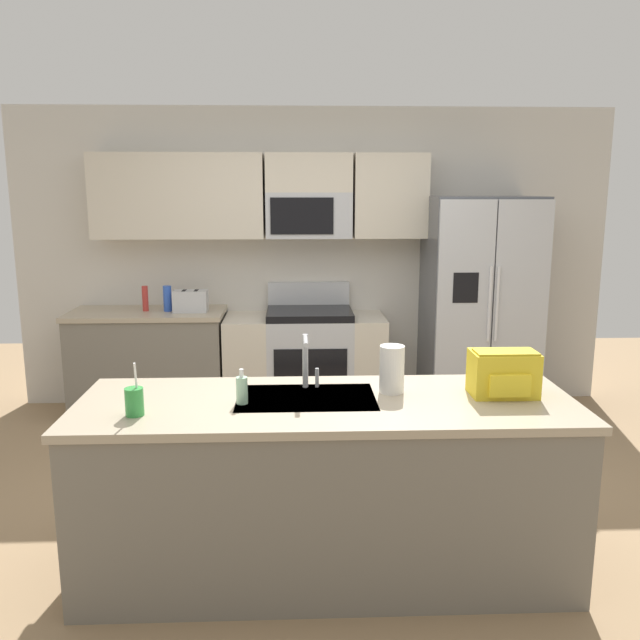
{
  "coord_description": "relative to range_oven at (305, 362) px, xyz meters",
  "views": [
    {
      "loc": [
        -0.18,
        -3.66,
        1.9
      ],
      "look_at": [
        -0.01,
        0.6,
        1.05
      ],
      "focal_mm": 36.69,
      "sensor_mm": 36.0,
      "label": 1
    }
  ],
  "objects": [
    {
      "name": "soap_dispenser",
      "position": [
        -0.35,
        -2.47,
        0.53
      ],
      "size": [
        0.06,
        0.06,
        0.17
      ],
      "color": "#A5D8B2",
      "rests_on": "island_counter"
    },
    {
      "name": "island_counter",
      "position": [
        0.06,
        -2.44,
        0.01
      ],
      "size": [
        2.42,
        0.84,
        0.9
      ],
      "color": "slate",
      "rests_on": "ground"
    },
    {
      "name": "ground_plane",
      "position": [
        0.09,
        -1.8,
        -0.44
      ],
      "size": [
        9.0,
        9.0,
        0.0
      ],
      "primitive_type": "plane",
      "color": "#997A56",
      "rests_on": "ground"
    },
    {
      "name": "bottle_blue",
      "position": [
        -1.15,
        -0.02,
        0.56
      ],
      "size": [
        0.07,
        0.07,
        0.21
      ],
      "primitive_type": "cylinder",
      "color": "blue",
      "rests_on": "back_counter"
    },
    {
      "name": "toaster",
      "position": [
        -0.96,
        -0.05,
        0.55
      ],
      "size": [
        0.28,
        0.16,
        0.18
      ],
      "color": "#B7BABF",
      "rests_on": "back_counter"
    },
    {
      "name": "back_counter",
      "position": [
        -1.33,
        -0.0,
        0.01
      ],
      "size": [
        1.29,
        0.63,
        0.9
      ],
      "color": "slate",
      "rests_on": "ground"
    },
    {
      "name": "drink_cup_green",
      "position": [
        -0.82,
        -2.62,
        0.52
      ],
      "size": [
        0.08,
        0.08,
        0.25
      ],
      "color": "green",
      "rests_on": "island_counter"
    },
    {
      "name": "paper_towel_roll",
      "position": [
        0.39,
        -2.32,
        0.58
      ],
      "size": [
        0.12,
        0.12,
        0.24
      ],
      "primitive_type": "cylinder",
      "color": "white",
      "rests_on": "island_counter"
    },
    {
      "name": "range_oven",
      "position": [
        0.0,
        0.0,
        0.0
      ],
      "size": [
        1.36,
        0.61,
        1.1
      ],
      "color": "#B7BABF",
      "rests_on": "ground"
    },
    {
      "name": "refrigerator",
      "position": [
        1.48,
        -0.07,
        0.48
      ],
      "size": [
        0.9,
        0.76,
        1.85
      ],
      "color": "#4C4F54",
      "rests_on": "ground"
    },
    {
      "name": "sink_faucet",
      "position": [
        -0.03,
        -2.25,
        0.62
      ],
      "size": [
        0.09,
        0.21,
        0.28
      ],
      "color": "#B7BABF",
      "rests_on": "island_counter"
    },
    {
      "name": "pepper_mill",
      "position": [
        -1.34,
        -0.0,
        0.56
      ],
      "size": [
        0.05,
        0.05,
        0.21
      ],
      "primitive_type": "cylinder",
      "color": "#B2332D",
      "rests_on": "back_counter"
    },
    {
      "name": "kitchen_wall_unit",
      "position": [
        -0.06,
        0.28,
        1.03
      ],
      "size": [
        5.2,
        0.43,
        2.6
      ],
      "color": "beige",
      "rests_on": "ground"
    },
    {
      "name": "backpack",
      "position": [
        0.94,
        -2.4,
        0.57
      ],
      "size": [
        0.32,
        0.22,
        0.23
      ],
      "color": "yellow",
      "rests_on": "island_counter"
    }
  ]
}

